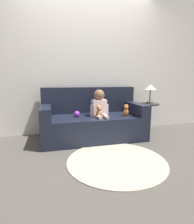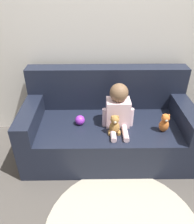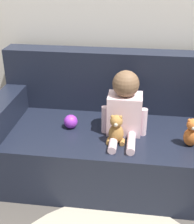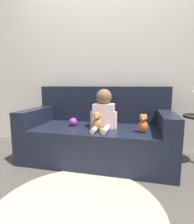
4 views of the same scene
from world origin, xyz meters
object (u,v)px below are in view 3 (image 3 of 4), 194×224
object	(u,v)px
person_baby	(125,107)
plush_toy_side	(192,133)
teddy_bear_brown	(116,130)
couch	(112,135)
toy_ball	(71,122)

from	to	relation	value
person_baby	plush_toy_side	world-z (taller)	person_baby
person_baby	teddy_bear_brown	xyz separation A→B (m)	(-0.04, -0.14, -0.10)
teddy_bear_brown	couch	bearing A→B (deg)	100.52
plush_toy_side	toy_ball	bearing A→B (deg)	171.03
person_baby	teddy_bear_brown	world-z (taller)	person_baby
teddy_bear_brown	toy_ball	xyz separation A→B (m)	(-0.33, 0.15, -0.05)
couch	teddy_bear_brown	bearing A→B (deg)	-79.48
teddy_bear_brown	plush_toy_side	distance (m)	0.47
plush_toy_side	couch	bearing A→B (deg)	156.05
teddy_bear_brown	plush_toy_side	world-z (taller)	teddy_bear_brown
couch	plush_toy_side	distance (m)	0.59
person_baby	toy_ball	world-z (taller)	person_baby
person_baby	couch	bearing A→B (deg)	127.37
teddy_bear_brown	plush_toy_side	size ratio (longest dim) A/B	1.04
couch	teddy_bear_brown	distance (m)	0.32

